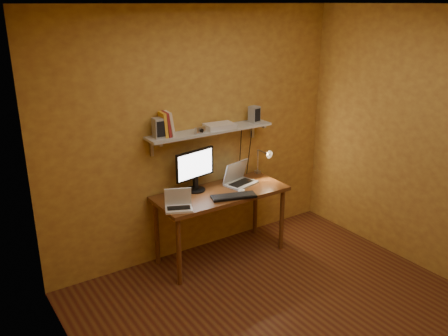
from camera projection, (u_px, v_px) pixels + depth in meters
room at (302, 180)px, 3.69m from camera, size 3.44×3.24×2.64m
desk at (221, 199)px, 4.95m from camera, size 1.40×0.60×0.75m
wall_shelf at (211, 131)px, 4.87m from camera, size 1.40×0.25×0.21m
monitor at (195, 168)px, 4.87m from camera, size 0.48×0.24×0.44m
laptop at (239, 178)px, 5.11m from camera, size 0.38×0.32×0.25m
netbook at (178, 203)px, 4.50m from camera, size 0.31×0.27×0.20m
keyboard at (234, 196)px, 4.76m from camera, size 0.48×0.28×0.02m
mouse at (241, 191)px, 4.90m from camera, size 0.10×0.08×0.03m
desk_lamp at (264, 158)px, 5.29m from camera, size 0.09×0.23×0.38m
speaker_left at (159, 128)px, 4.53m from camera, size 0.11×0.11×0.19m
speaker_right at (254, 114)px, 5.12m from camera, size 0.11×0.11×0.18m
books at (166, 124)px, 4.58m from camera, size 0.14×0.17×0.24m
shelf_camera at (200, 130)px, 4.70m from camera, size 0.12×0.06×0.07m
router at (220, 126)px, 4.89m from camera, size 0.33×0.24×0.05m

